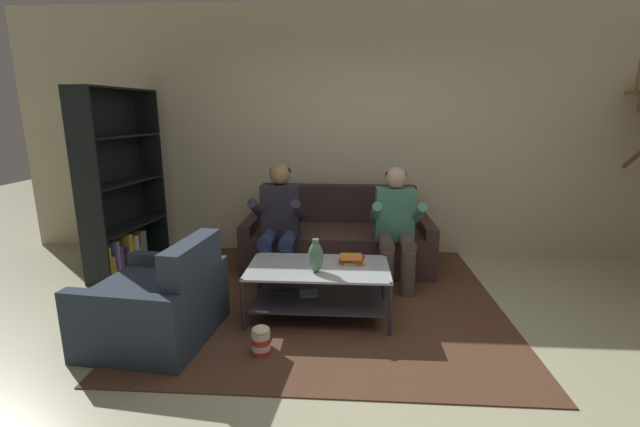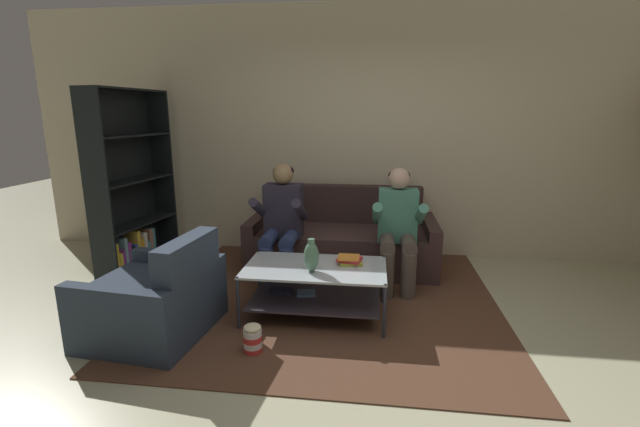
{
  "view_description": "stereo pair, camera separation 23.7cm",
  "coord_description": "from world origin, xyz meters",
  "px_view_note": "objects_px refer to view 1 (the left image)",
  "views": [
    {
      "loc": [
        -0.21,
        -2.72,
        1.7
      ],
      "look_at": [
        -0.45,
        1.07,
        0.8
      ],
      "focal_mm": 24.0,
      "sensor_mm": 36.0,
      "label": 1
    },
    {
      "loc": [
        0.03,
        -2.69,
        1.7
      ],
      "look_at": [
        -0.45,
        1.07,
        0.8
      ],
      "focal_mm": 24.0,
      "sensor_mm": 36.0,
      "label": 2
    }
  ],
  "objects_px": {
    "couch": "(338,240)",
    "popcorn_tub": "(261,340)",
    "vase": "(316,256)",
    "bookshelf": "(119,206)",
    "coffee_table": "(318,283)",
    "person_seated_left": "(279,220)",
    "book_stack": "(352,259)",
    "person_seated_right": "(396,223)",
    "armchair": "(158,305)"
  },
  "relations": [
    {
      "from": "couch",
      "to": "popcorn_tub",
      "type": "relative_size",
      "value": 9.27
    },
    {
      "from": "vase",
      "to": "bookshelf",
      "type": "xyz_separation_m",
      "value": [
        -2.19,
        1.08,
        0.15
      ]
    },
    {
      "from": "couch",
      "to": "coffee_table",
      "type": "bearing_deg",
      "value": -96.39
    },
    {
      "from": "couch",
      "to": "bookshelf",
      "type": "distance_m",
      "value": 2.4
    },
    {
      "from": "person_seated_left",
      "to": "couch",
      "type": "bearing_deg",
      "value": 42.65
    },
    {
      "from": "book_stack",
      "to": "bookshelf",
      "type": "relative_size",
      "value": 0.12
    },
    {
      "from": "person_seated_left",
      "to": "person_seated_right",
      "type": "bearing_deg",
      "value": -0.12
    },
    {
      "from": "coffee_table",
      "to": "armchair",
      "type": "relative_size",
      "value": 1.18
    },
    {
      "from": "coffee_table",
      "to": "bookshelf",
      "type": "height_order",
      "value": "bookshelf"
    },
    {
      "from": "person_seated_right",
      "to": "bookshelf",
      "type": "xyz_separation_m",
      "value": [
        -2.92,
        0.23,
        0.08
      ]
    },
    {
      "from": "book_stack",
      "to": "popcorn_tub",
      "type": "relative_size",
      "value": 1.04
    },
    {
      "from": "couch",
      "to": "bookshelf",
      "type": "xyz_separation_m",
      "value": [
        -2.34,
        -0.3,
        0.43
      ]
    },
    {
      "from": "book_stack",
      "to": "coffee_table",
      "type": "bearing_deg",
      "value": -160.61
    },
    {
      "from": "couch",
      "to": "book_stack",
      "type": "distance_m",
      "value": 1.18
    },
    {
      "from": "armchair",
      "to": "popcorn_tub",
      "type": "xyz_separation_m",
      "value": [
        0.82,
        -0.18,
        -0.16
      ]
    },
    {
      "from": "book_stack",
      "to": "popcorn_tub",
      "type": "distance_m",
      "value": 1.05
    },
    {
      "from": "vase",
      "to": "bookshelf",
      "type": "height_order",
      "value": "bookshelf"
    },
    {
      "from": "coffee_table",
      "to": "person_seated_right",
      "type": "bearing_deg",
      "value": 45.5
    },
    {
      "from": "person_seated_left",
      "to": "armchair",
      "type": "distance_m",
      "value": 1.45
    },
    {
      "from": "person_seated_right",
      "to": "armchair",
      "type": "height_order",
      "value": "person_seated_right"
    },
    {
      "from": "person_seated_left",
      "to": "popcorn_tub",
      "type": "xyz_separation_m",
      "value": [
        0.07,
        -1.36,
        -0.55
      ]
    },
    {
      "from": "coffee_table",
      "to": "person_seated_left",
      "type": "bearing_deg",
      "value": 120.7
    },
    {
      "from": "person_seated_left",
      "to": "coffee_table",
      "type": "height_order",
      "value": "person_seated_left"
    },
    {
      "from": "couch",
      "to": "coffee_table",
      "type": "relative_size",
      "value": 1.73
    },
    {
      "from": "couch",
      "to": "person_seated_right",
      "type": "height_order",
      "value": "person_seated_right"
    },
    {
      "from": "person_seated_left",
      "to": "popcorn_tub",
      "type": "bearing_deg",
      "value": -86.97
    },
    {
      "from": "vase",
      "to": "bookshelf",
      "type": "distance_m",
      "value": 2.45
    },
    {
      "from": "vase",
      "to": "book_stack",
      "type": "height_order",
      "value": "vase"
    },
    {
      "from": "person_seated_left",
      "to": "coffee_table",
      "type": "xyz_separation_m",
      "value": [
        0.43,
        -0.73,
        -0.36
      ]
    },
    {
      "from": "couch",
      "to": "popcorn_tub",
      "type": "xyz_separation_m",
      "value": [
        -0.5,
        -1.89,
        -0.18
      ]
    },
    {
      "from": "person_seated_left",
      "to": "armchair",
      "type": "height_order",
      "value": "person_seated_left"
    },
    {
      "from": "couch",
      "to": "coffee_table",
      "type": "xyz_separation_m",
      "value": [
        -0.14,
        -1.26,
        0.01
      ]
    },
    {
      "from": "coffee_table",
      "to": "armchair",
      "type": "distance_m",
      "value": 1.27
    },
    {
      "from": "book_stack",
      "to": "bookshelf",
      "type": "xyz_separation_m",
      "value": [
        -2.49,
        0.86,
        0.24
      ]
    },
    {
      "from": "book_stack",
      "to": "popcorn_tub",
      "type": "height_order",
      "value": "book_stack"
    },
    {
      "from": "couch",
      "to": "person_seated_left",
      "type": "height_order",
      "value": "person_seated_left"
    },
    {
      "from": "person_seated_right",
      "to": "popcorn_tub",
      "type": "bearing_deg",
      "value": -128.4
    },
    {
      "from": "couch",
      "to": "armchair",
      "type": "bearing_deg",
      "value": -127.8
    },
    {
      "from": "person_seated_right",
      "to": "book_stack",
      "type": "xyz_separation_m",
      "value": [
        -0.43,
        -0.63,
        -0.17
      ]
    },
    {
      "from": "person_seated_left",
      "to": "person_seated_right",
      "type": "height_order",
      "value": "person_seated_left"
    },
    {
      "from": "bookshelf",
      "to": "book_stack",
      "type": "bearing_deg",
      "value": -18.99
    },
    {
      "from": "armchair",
      "to": "coffee_table",
      "type": "bearing_deg",
      "value": 20.74
    },
    {
      "from": "coffee_table",
      "to": "book_stack",
      "type": "bearing_deg",
      "value": 19.39
    },
    {
      "from": "coffee_table",
      "to": "vase",
      "type": "height_order",
      "value": "vase"
    },
    {
      "from": "popcorn_tub",
      "to": "person_seated_right",
      "type": "bearing_deg",
      "value": 51.6
    },
    {
      "from": "book_stack",
      "to": "couch",
      "type": "bearing_deg",
      "value": 97.23
    },
    {
      "from": "person_seated_left",
      "to": "bookshelf",
      "type": "relative_size",
      "value": 0.62
    },
    {
      "from": "couch",
      "to": "vase",
      "type": "relative_size",
      "value": 7.41
    },
    {
      "from": "person_seated_right",
      "to": "popcorn_tub",
      "type": "height_order",
      "value": "person_seated_right"
    },
    {
      "from": "person_seated_right",
      "to": "couch",
      "type": "bearing_deg",
      "value": 137.23
    }
  ]
}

